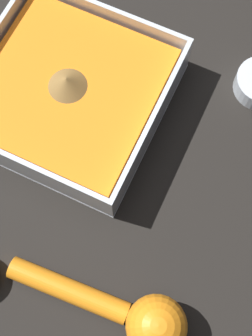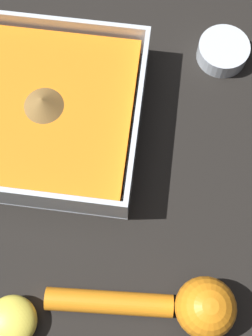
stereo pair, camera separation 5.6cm
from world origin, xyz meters
The scene contains 3 objects.
ground_plane centered at (0.00, 0.00, 0.00)m, with size 4.00×4.00×0.00m, color black.
square_dish centered at (-0.02, 0.03, 0.03)m, with size 0.23×0.23×0.07m.
lemon_squeezer centered at (-0.23, -0.16, 0.03)m, with size 0.07×0.21×0.07m.
Camera 1 is at (-0.24, -0.16, 0.56)m, focal length 50.00 mm.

